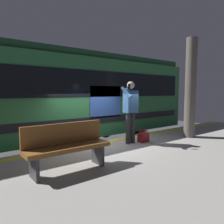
% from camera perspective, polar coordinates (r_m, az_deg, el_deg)
% --- Properties ---
extents(ground_plane, '(25.12, 25.12, 0.00)m').
position_cam_1_polar(ground_plane, '(6.92, -3.47, -16.29)').
color(ground_plane, '#3D3D3F').
extents(platform, '(14.04, 4.36, 1.06)m').
position_cam_1_polar(platform, '(5.20, 10.82, -17.67)').
color(platform, gray).
rests_on(platform, ground).
extents(safety_line, '(13.76, 0.16, 0.01)m').
position_cam_1_polar(safety_line, '(6.37, -1.99, -8.20)').
color(safety_line, yellow).
rests_on(safety_line, platform).
extents(track_rail_near, '(18.26, 0.08, 0.16)m').
position_cam_1_polar(track_rail_near, '(8.24, -10.12, -12.18)').
color(track_rail_near, slate).
rests_on(track_rail_near, ground).
extents(track_rail_far, '(18.26, 0.08, 0.16)m').
position_cam_1_polar(track_rail_far, '(9.48, -14.21, -9.90)').
color(track_rail_far, slate).
rests_on(track_rail_far, ground).
extents(train_carriage, '(13.46, 3.11, 3.83)m').
position_cam_1_polar(train_carriage, '(7.97, -22.41, 4.24)').
color(train_carriage, '#2D723F').
rests_on(train_carriage, ground).
extents(passenger, '(0.57, 0.55, 1.80)m').
position_cam_1_polar(passenger, '(6.15, 4.99, 1.36)').
color(passenger, '#262628').
rests_on(passenger, platform).
extents(handbag, '(0.32, 0.29, 0.34)m').
position_cam_1_polar(handbag, '(6.47, 8.44, -6.66)').
color(handbag, maroon).
rests_on(handbag, platform).
extents(station_column, '(0.36, 0.36, 3.25)m').
position_cam_1_polar(station_column, '(7.47, 20.37, 6.02)').
color(station_column, '#59544C').
rests_on(station_column, platform).
extents(bench, '(1.64, 0.44, 0.90)m').
position_cam_1_polar(bench, '(4.19, -11.95, -8.67)').
color(bench, brown).
rests_on(bench, platform).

